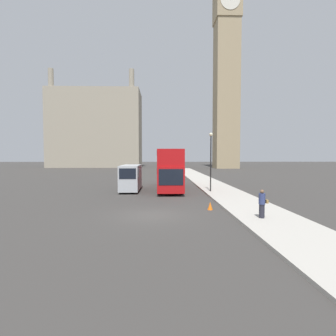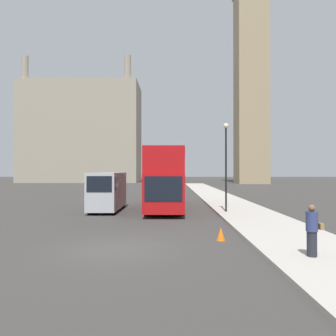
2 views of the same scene
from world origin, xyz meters
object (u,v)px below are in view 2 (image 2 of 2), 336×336
at_px(pedestrian, 312,231).
at_px(clock_tower, 251,36).
at_px(white_van, 107,190).
at_px(red_double_decker_bus, 165,176).
at_px(street_lamp, 226,154).

bearing_deg(pedestrian, clock_tower, 77.88).
height_order(clock_tower, white_van, clock_tower).
distance_m(red_double_decker_bus, pedestrian, 15.44).
xyz_separation_m(clock_tower, white_van, (-22.92, -51.48, -32.49)).
distance_m(clock_tower, pedestrian, 73.78).
xyz_separation_m(white_van, street_lamp, (8.27, -1.52, 2.56)).
height_order(clock_tower, red_double_decker_bus, clock_tower).
bearing_deg(pedestrian, street_lamp, 93.96).
bearing_deg(clock_tower, street_lamp, -105.45).
xyz_separation_m(clock_tower, pedestrian, (-13.86, -64.52, -32.99)).
bearing_deg(red_double_decker_bus, pedestrian, -71.25).
height_order(white_van, street_lamp, street_lamp).
relative_size(red_double_decker_bus, white_van, 2.04).
height_order(red_double_decker_bus, pedestrian, red_double_decker_bus).
distance_m(clock_tower, red_double_decker_bus, 61.99).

